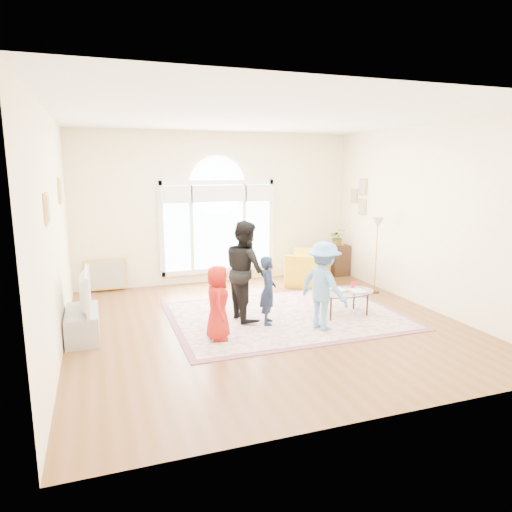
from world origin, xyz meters
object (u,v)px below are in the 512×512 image
object	(u,v)px
television	(81,291)
armchair	(311,268)
tv_console	(83,324)
area_rug	(286,316)
coffee_table	(343,292)

from	to	relation	value
television	armchair	xyz separation A→B (m)	(4.53, 1.77, -0.36)
television	tv_console	bearing A→B (deg)	180.00
tv_console	armchair	world-z (taller)	armchair
television	armchair	bearing A→B (deg)	21.35
tv_console	television	xyz separation A→B (m)	(0.01, 0.00, 0.50)
tv_console	armchair	xyz separation A→B (m)	(4.54, 1.77, 0.14)
tv_console	armchair	distance (m)	4.88
television	armchair	distance (m)	4.88
area_rug	tv_console	xyz separation A→B (m)	(-3.20, 0.06, 0.20)
coffee_table	armchair	xyz separation A→B (m)	(0.42, 2.10, -0.05)
area_rug	armchair	world-z (taller)	armchair
coffee_table	armchair	distance (m)	2.15
tv_console	television	distance (m)	0.50
area_rug	coffee_table	distance (m)	1.03
coffee_table	armchair	size ratio (longest dim) A/B	1.05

